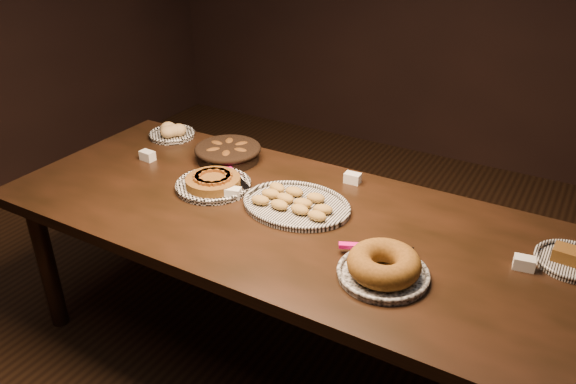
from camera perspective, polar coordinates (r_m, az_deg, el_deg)
The scene contains 9 objects.
ground at distance 2.70m, azimuth -0.10°, elevation -16.06°, with size 5.00×5.00×0.00m, color black.
buffet_table at distance 2.28m, azimuth -0.11°, elevation -3.84°, with size 2.40×1.00×0.75m.
apple_tart_plate at distance 2.45m, azimuth -7.58°, elevation 0.91°, with size 0.34×0.34×0.06m.
madeleine_platter at distance 2.28m, azimuth 0.75°, elevation -1.19°, with size 0.45×0.37×0.05m.
bundt_cake_plate at distance 1.90m, azimuth 9.67°, elevation -7.50°, with size 0.36×0.34×0.10m.
croissant_basket at distance 2.68m, azimuth -6.11°, elevation 4.08°, with size 0.33×0.33×0.08m.
bread_roll_plate at distance 2.99m, azimuth -11.69°, elevation 5.98°, with size 0.24×0.24×0.08m.
loaf_plate at distance 2.18m, azimuth 26.86°, elevation -6.17°, with size 0.25×0.25×0.06m.
tent_cards at distance 2.28m, azimuth 2.79°, elevation -1.11°, with size 1.79×0.51×0.04m.
Camera 1 is at (0.98, -1.66, 1.89)m, focal length 35.00 mm.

